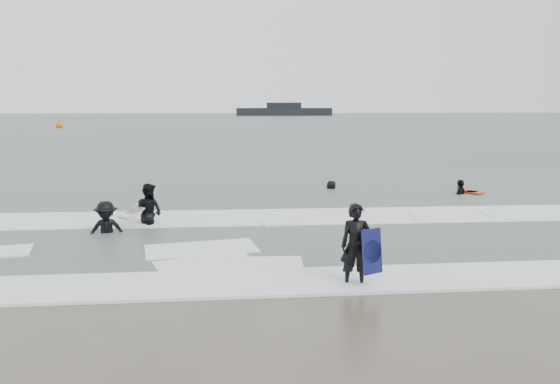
{
  "coord_description": "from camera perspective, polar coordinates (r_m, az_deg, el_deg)",
  "views": [
    {
      "loc": [
        -1.32,
        -12.11,
        3.99
      ],
      "look_at": [
        0.0,
        5.0,
        1.1
      ],
      "focal_mm": 35.0,
      "sensor_mm": 36.0,
      "label": 1
    }
  ],
  "objects": [
    {
      "name": "bodyboards",
      "position": [
        17.53,
        6.08,
        -1.98
      ],
      "size": [
        14.21,
        12.13,
        1.25
      ],
      "color": "#0E1245",
      "rests_on": "ground"
    },
    {
      "name": "surfer_breaker",
      "position": [
        17.21,
        -17.65,
        -4.3
      ],
      "size": [
        1.31,
        0.89,
        1.88
      ],
      "primitive_type": "imported",
      "rotation": [
        0.0,
        0.0,
        0.16
      ],
      "color": "black",
      "rests_on": "ground"
    },
    {
      "name": "ground",
      "position": [
        12.81,
        1.74,
        -8.58
      ],
      "size": [
        320.0,
        320.0,
        0.0
      ],
      "primitive_type": "plane",
      "color": "brown",
      "rests_on": "ground"
    },
    {
      "name": "surf_foam",
      "position": [
        16.34,
        0.35,
        -4.42
      ],
      "size": [
        30.03,
        9.06,
        0.09
      ],
      "color": "white",
      "rests_on": "ground"
    },
    {
      "name": "vessel_horizon",
      "position": [
        144.01,
        0.4,
        8.48
      ],
      "size": [
        24.8,
        4.43,
        3.37
      ],
      "color": "black",
      "rests_on": "ground"
    },
    {
      "name": "surfer_centre",
      "position": [
        12.16,
        7.85,
        -9.69
      ],
      "size": [
        0.7,
        0.49,
        1.84
      ],
      "primitive_type": "imported",
      "rotation": [
        0.0,
        0.0,
        -0.08
      ],
      "color": "black",
      "rests_on": "ground"
    },
    {
      "name": "surfer_right_near",
      "position": [
        24.58,
        18.32,
        -0.27
      ],
      "size": [
        1.02,
        1.09,
        1.81
      ],
      "primitive_type": "imported",
      "rotation": [
        0.0,
        0.0,
        -2.27
      ],
      "color": "black",
      "rests_on": "ground"
    },
    {
      "name": "surfer_wading",
      "position": [
        18.13,
        -13.48,
        -3.42
      ],
      "size": [
        1.18,
        1.12,
        1.93
      ],
      "primitive_type": "imported",
      "rotation": [
        0.0,
        0.0,
        2.57
      ],
      "color": "black",
      "rests_on": "ground"
    },
    {
      "name": "buoy",
      "position": [
        85.58,
        -22.08,
        6.47
      ],
      "size": [
        1.0,
        1.0,
        1.65
      ],
      "color": "#D86009",
      "rests_on": "ground"
    },
    {
      "name": "sea",
      "position": [
        92.2,
        -3.62,
        7.1
      ],
      "size": [
        320.0,
        320.0,
        0.0
      ],
      "primitive_type": "plane",
      "color": "#47544C",
      "rests_on": "ground"
    },
    {
      "name": "surfer_right_far",
      "position": [
        24.76,
        5.39,
        0.24
      ],
      "size": [
        0.9,
        0.88,
        1.56
      ],
      "primitive_type": "imported",
      "rotation": [
        0.0,
        0.0,
        -2.39
      ],
      "color": "black",
      "rests_on": "ground"
    }
  ]
}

